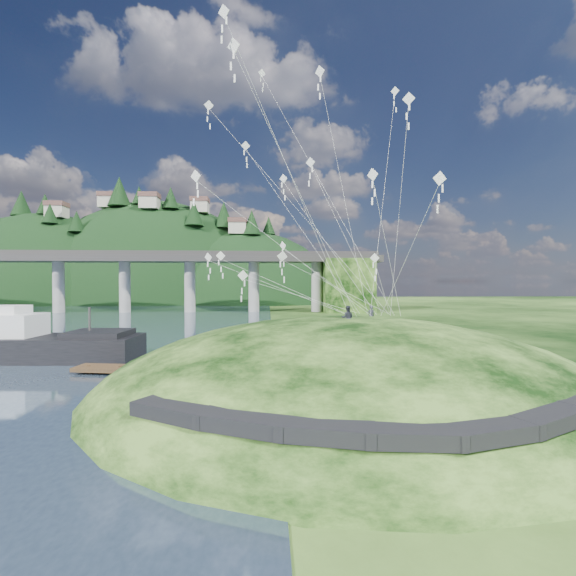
{
  "coord_description": "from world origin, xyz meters",
  "views": [
    {
      "loc": [
        2.38,
        -24.54,
        7.53
      ],
      "look_at": [
        4.0,
        6.0,
        7.0
      ],
      "focal_mm": 24.0,
      "sensor_mm": 36.0,
      "label": 1
    }
  ],
  "objects": [
    {
      "name": "ground",
      "position": [
        0.0,
        0.0,
        0.0
      ],
      "size": [
        320.0,
        320.0,
        0.0
      ],
      "primitive_type": "plane",
      "color": "black",
      "rests_on": "ground"
    },
    {
      "name": "grass_hill",
      "position": [
        8.0,
        2.0,
        -1.5
      ],
      "size": [
        36.0,
        32.0,
        13.0
      ],
      "color": "black",
      "rests_on": "ground"
    },
    {
      "name": "footpath",
      "position": [
        7.46,
        -9.74,
        2.08
      ],
      "size": [
        22.29,
        5.84,
        0.83
      ],
      "color": "black",
      "rests_on": "ground"
    },
    {
      "name": "bridge",
      "position": [
        -26.46,
        70.07,
        9.7
      ],
      "size": [
        160.0,
        11.0,
        15.0
      ],
      "color": "#2D2B2B",
      "rests_on": "ground"
    },
    {
      "name": "far_ridge",
      "position": [
        -43.58,
        122.17,
        -7.44
      ],
      "size": [
        153.0,
        70.0,
        94.5
      ],
      "color": "black",
      "rests_on": "ground"
    },
    {
      "name": "work_barge",
      "position": [
        -20.21,
        13.15,
        1.71
      ],
      "size": [
        19.74,
        6.22,
        6.83
      ],
      "color": "black",
      "rests_on": "ground"
    },
    {
      "name": "wooden_dock",
      "position": [
        -6.9,
        6.91,
        0.41
      ],
      "size": [
        13.09,
        4.04,
        0.92
      ],
      "color": "#3C2918",
      "rests_on": "ground"
    },
    {
      "name": "kite_flyers",
      "position": [
        8.58,
        2.49,
        5.8
      ],
      "size": [
        3.19,
        3.37,
        1.83
      ],
      "color": "#262833",
      "rests_on": "ground"
    },
    {
      "name": "kite_swarm",
      "position": [
        3.95,
        5.09,
        16.34
      ],
      "size": [
        17.3,
        16.56,
        20.94
      ],
      "color": "silver",
      "rests_on": "ground"
    }
  ]
}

